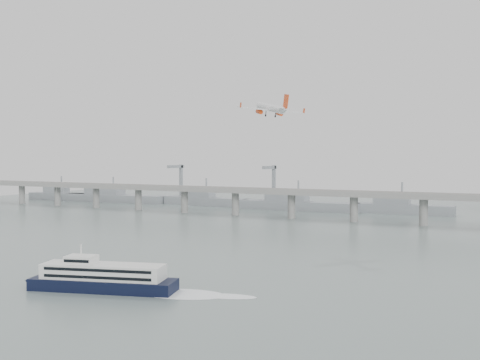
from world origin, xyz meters
The scene contains 5 objects.
ground centered at (0.00, 0.00, 0.00)m, with size 900.00×900.00×0.00m, color slate.
bridge centered at (-1.15, 200.00, 17.65)m, with size 800.00×22.00×23.90m.
distant_fleet centered at (-155.36, 265.08, 6.22)m, with size 453.00×60.90×40.00m.
ferry centered at (0.53, -52.90, 4.50)m, with size 85.98×33.78×16.60m.
airliner centered at (11.30, 69.98, 74.59)m, with size 34.60×32.68×11.00m.
Camera 1 is at (137.31, -208.10, 48.22)m, focal length 42.00 mm.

